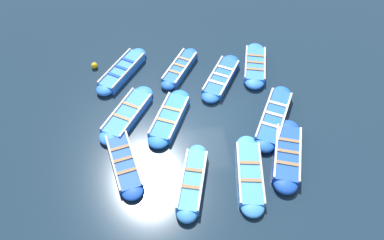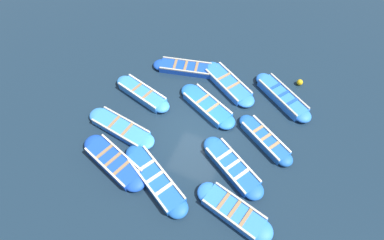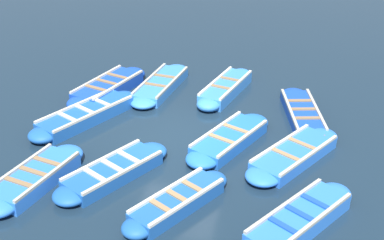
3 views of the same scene
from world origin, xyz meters
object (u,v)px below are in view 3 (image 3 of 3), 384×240
at_px(boat_broadside, 35,178).
at_px(boat_stern_in, 108,88).
at_px(boat_centre, 86,115).
at_px(boat_tucked, 294,155).
at_px(boat_mid_row, 229,139).
at_px(boat_alongside, 161,85).
at_px(buoy_yellow_far, 324,140).
at_px(boat_outer_right, 226,89).
at_px(boat_end_of_row, 299,221).
at_px(boat_near_quay, 303,114).
at_px(boat_inner_gap, 177,202).
at_px(boat_drifting, 113,172).

bearing_deg(boat_broadside, boat_stern_in, -90.06).
xyz_separation_m(boat_stern_in, boat_centre, (0.01, 2.00, -0.01)).
xyz_separation_m(boat_tucked, boat_mid_row, (1.81, -0.45, 0.01)).
xyz_separation_m(boat_broadside, boat_alongside, (-1.68, -6.10, -0.03)).
height_order(boat_tucked, buoy_yellow_far, boat_tucked).
bearing_deg(boat_alongside, boat_centre, 57.76).
bearing_deg(boat_outer_right, boat_end_of_row, 111.48).
xyz_separation_m(boat_outer_right, boat_near_quay, (-2.57, 1.26, -0.04)).
xyz_separation_m(boat_outer_right, boat_inner_gap, (0.21, 6.43, -0.02)).
bearing_deg(boat_mid_row, boat_near_quay, -134.32).
bearing_deg(boat_end_of_row, boat_drifting, -12.92).
distance_m(boat_tucked, boat_inner_gap, 3.73).
relative_size(boat_outer_right, boat_broadside, 1.00).
bearing_deg(boat_near_quay, boat_inner_gap, 61.73).
relative_size(boat_drifting, boat_inner_gap, 1.12).
distance_m(boat_broadside, boat_inner_gap, 3.70).
height_order(boat_stern_in, boat_outer_right, boat_stern_in).
bearing_deg(boat_near_quay, boat_end_of_row, 90.17).
height_order(boat_drifting, boat_outer_right, boat_outer_right).
relative_size(boat_end_of_row, buoy_yellow_far, 10.69).
xyz_separation_m(boat_stern_in, boat_inner_gap, (-3.69, 5.70, -0.02)).
height_order(boat_tucked, boat_broadside, boat_broadside).
bearing_deg(boat_tucked, boat_stern_in, -25.68).
bearing_deg(boat_end_of_row, boat_broadside, -3.53).
height_order(boat_end_of_row, boat_mid_row, boat_end_of_row).
height_order(boat_tucked, boat_centre, boat_centre).
relative_size(boat_centre, buoy_yellow_far, 12.02).
bearing_deg(boat_inner_gap, boat_broadside, -4.00).
relative_size(boat_broadside, buoy_yellow_far, 10.73).
bearing_deg(boat_end_of_row, boat_outer_right, -68.52).
xyz_separation_m(boat_outer_right, buoy_yellow_far, (-3.19, 2.79, -0.03)).
bearing_deg(boat_centre, boat_inner_gap, 135.04).
bearing_deg(buoy_yellow_far, boat_drifting, 27.17).
xyz_separation_m(boat_alongside, boat_inner_gap, (-2.02, 6.36, 0.02)).
distance_m(boat_tucked, buoy_yellow_far, 1.25).
bearing_deg(boat_tucked, boat_centre, -9.20).
distance_m(boat_broadside, boat_end_of_row, 6.50).
height_order(boat_near_quay, boat_end_of_row, boat_end_of_row).
bearing_deg(boat_mid_row, boat_alongside, -49.02).
relative_size(boat_alongside, boat_inner_gap, 1.22).
bearing_deg(boat_broadside, buoy_yellow_far, -154.51).
bearing_deg(boat_tucked, boat_near_quay, -94.13).
distance_m(boat_alongside, buoy_yellow_far, 6.06).
relative_size(boat_tucked, boat_end_of_row, 1.03).
relative_size(boat_broadside, boat_inner_gap, 1.13).
xyz_separation_m(boat_near_quay, boat_end_of_row, (-0.02, 5.31, 0.04)).
bearing_deg(boat_broadside, boat_outer_right, -122.29).
xyz_separation_m(boat_tucked, boat_broadside, (6.29, 2.42, 0.02)).
bearing_deg(boat_stern_in, boat_mid_row, 150.14).
relative_size(boat_tucked, boat_mid_row, 1.02).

